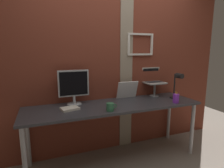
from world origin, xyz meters
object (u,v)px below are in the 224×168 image
(whiteboard_panel, at_px, (127,90))
(desk_lamp, at_px, (177,83))
(pen_cup, at_px, (176,98))
(laptop, at_px, (152,78))
(monitor, at_px, (74,85))
(coffee_mug, at_px, (110,107))

(whiteboard_panel, relative_size, desk_lamp, 0.82)
(pen_cup, bearing_deg, laptop, 97.33)
(whiteboard_panel, xyz_separation_m, desk_lamp, (0.64, -0.29, 0.11))
(laptop, bearing_deg, pen_cup, -82.67)
(monitor, bearing_deg, coffee_mug, -49.82)
(monitor, bearing_deg, pen_cup, -17.74)
(whiteboard_panel, height_order, pen_cup, whiteboard_panel)
(desk_lamp, height_order, pen_cup, desk_lamp)
(desk_lamp, xyz_separation_m, pen_cup, (-0.14, -0.16, -0.17))
(monitor, height_order, coffee_mug, monitor)
(monitor, xyz_separation_m, whiteboard_panel, (0.77, 0.04, -0.13))
(pen_cup, bearing_deg, whiteboard_panel, 138.08)
(whiteboard_panel, height_order, coffee_mug, whiteboard_panel)
(monitor, relative_size, desk_lamp, 1.19)
(pen_cup, relative_size, coffee_mug, 1.24)
(monitor, height_order, whiteboard_panel, monitor)
(monitor, relative_size, pen_cup, 2.87)
(laptop, height_order, coffee_mug, laptop)
(monitor, relative_size, coffee_mug, 3.55)
(whiteboard_panel, distance_m, desk_lamp, 0.71)
(laptop, height_order, desk_lamp, laptop)
(whiteboard_panel, bearing_deg, coffee_mug, -133.89)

